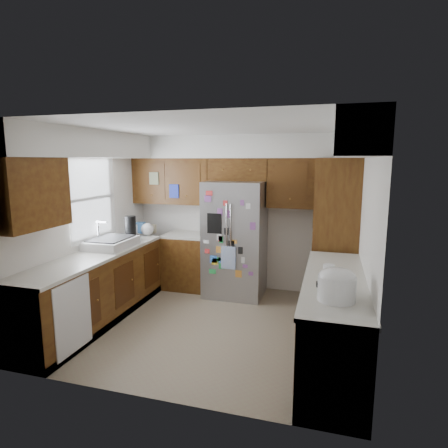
% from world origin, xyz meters
% --- Properties ---
extents(floor, '(3.60, 3.60, 0.00)m').
position_xyz_m(floor, '(0.00, 0.00, 0.00)').
color(floor, gray).
rests_on(floor, ground).
extents(room_shell, '(3.64, 3.24, 2.52)m').
position_xyz_m(room_shell, '(-0.11, 0.36, 1.82)').
color(room_shell, silver).
rests_on(room_shell, ground).
extents(left_counter_run, '(1.36, 3.20, 0.92)m').
position_xyz_m(left_counter_run, '(-1.36, 0.03, 0.43)').
color(left_counter_run, '#411E0C').
rests_on(left_counter_run, ground).
extents(right_counter_run, '(0.63, 2.25, 0.92)m').
position_xyz_m(right_counter_run, '(1.50, -0.47, 0.42)').
color(right_counter_run, '#411E0C').
rests_on(right_counter_run, ground).
extents(pantry, '(0.60, 0.90, 2.15)m').
position_xyz_m(pantry, '(1.50, 1.15, 1.07)').
color(pantry, '#411E0C').
rests_on(pantry, ground).
extents(fridge, '(0.90, 0.79, 1.80)m').
position_xyz_m(fridge, '(-0.00, 1.20, 0.90)').
color(fridge, gray).
rests_on(fridge, ground).
extents(bridge_cabinet, '(0.96, 0.34, 0.35)m').
position_xyz_m(bridge_cabinet, '(0.00, 1.43, 1.98)').
color(bridge_cabinet, '#411E0C').
rests_on(bridge_cabinet, fridge).
extents(fridge_top_items, '(0.86, 0.28, 0.27)m').
position_xyz_m(fridge_top_items, '(-0.04, 1.39, 2.27)').
color(fridge_top_items, '#174FA7').
rests_on(fridge_top_items, bridge_cabinet).
extents(sink_assembly, '(0.52, 0.70, 0.37)m').
position_xyz_m(sink_assembly, '(-1.50, 0.10, 0.99)').
color(sink_assembly, silver).
rests_on(sink_assembly, left_counter_run).
extents(left_counter_clutter, '(0.37, 0.86, 0.38)m').
position_xyz_m(left_counter_clutter, '(-1.47, 0.81, 1.05)').
color(left_counter_clutter, black).
rests_on(left_counter_clutter, left_counter_run).
extents(rice_cooker, '(0.33, 0.33, 0.29)m').
position_xyz_m(rice_cooker, '(1.50, -1.12, 1.07)').
color(rice_cooker, white).
rests_on(rice_cooker, right_counter_run).
extents(paper_towel, '(0.11, 0.11, 0.24)m').
position_xyz_m(paper_towel, '(1.43, -0.85, 1.04)').
color(paper_towel, white).
rests_on(paper_towel, right_counter_run).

